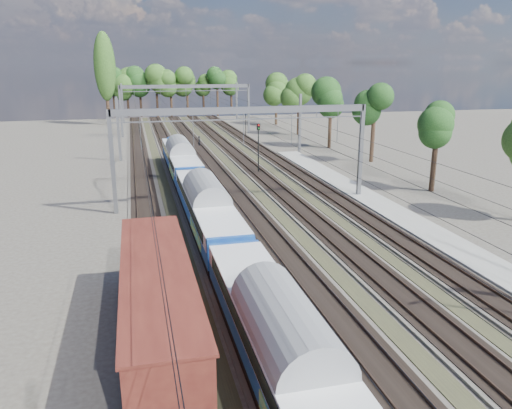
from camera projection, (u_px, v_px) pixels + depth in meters
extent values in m
cube|color=#47423A|center=(141.00, 175.00, 58.36)|extent=(3.00, 130.00, 0.15)
cube|color=black|center=(141.00, 174.00, 58.34)|extent=(2.50, 130.00, 0.06)
cube|color=#473326|center=(135.00, 174.00, 58.15)|extent=(0.08, 130.00, 0.14)
cube|color=#473326|center=(148.00, 173.00, 58.48)|extent=(0.08, 130.00, 0.14)
cube|color=#47423A|center=(180.00, 173.00, 59.40)|extent=(3.00, 130.00, 0.15)
cube|color=black|center=(180.00, 172.00, 59.37)|extent=(2.50, 130.00, 0.06)
cube|color=#473326|center=(174.00, 172.00, 59.18)|extent=(0.08, 130.00, 0.14)
cube|color=#473326|center=(186.00, 171.00, 59.51)|extent=(0.08, 130.00, 0.14)
cube|color=#47423A|center=(217.00, 171.00, 60.43)|extent=(3.00, 130.00, 0.15)
cube|color=black|center=(217.00, 170.00, 60.40)|extent=(2.50, 130.00, 0.06)
cube|color=#473326|center=(211.00, 170.00, 60.21)|extent=(0.08, 130.00, 0.14)
cube|color=#473326|center=(223.00, 169.00, 60.54)|extent=(0.08, 130.00, 0.14)
cube|color=#47423A|center=(253.00, 169.00, 61.46)|extent=(3.00, 130.00, 0.15)
cube|color=black|center=(253.00, 169.00, 61.44)|extent=(2.50, 130.00, 0.06)
cube|color=#473326|center=(248.00, 168.00, 61.24)|extent=(0.08, 130.00, 0.14)
cube|color=#473326|center=(259.00, 168.00, 61.57)|extent=(0.08, 130.00, 0.14)
cube|color=#47423A|center=(288.00, 168.00, 62.49)|extent=(3.00, 130.00, 0.15)
cube|color=black|center=(288.00, 167.00, 62.47)|extent=(2.50, 130.00, 0.06)
cube|color=#473326|center=(283.00, 166.00, 62.28)|extent=(0.08, 130.00, 0.14)
cube|color=#473326|center=(294.00, 166.00, 62.61)|extent=(0.08, 130.00, 0.14)
cube|color=#2D281D|center=(161.00, 174.00, 58.89)|extent=(1.10, 130.00, 0.05)
cube|color=#2D281D|center=(199.00, 173.00, 59.93)|extent=(1.10, 130.00, 0.05)
cube|color=#2D281D|center=(236.00, 171.00, 60.96)|extent=(1.10, 130.00, 0.05)
cube|color=#2D281D|center=(271.00, 169.00, 61.99)|extent=(1.10, 130.00, 0.05)
cube|color=gray|center=(418.00, 226.00, 39.81)|extent=(3.00, 70.00, 0.30)
cube|color=slate|center=(112.00, 163.00, 42.57)|extent=(0.35, 0.35, 9.00)
cube|color=slate|center=(361.00, 152.00, 47.85)|extent=(0.35, 0.35, 9.00)
cube|color=slate|center=(243.00, 110.00, 44.06)|extent=(23.00, 0.35, 0.60)
cube|color=slate|center=(121.00, 112.00, 87.41)|extent=(0.35, 0.35, 9.00)
cube|color=slate|center=(249.00, 109.00, 92.68)|extent=(0.35, 0.35, 9.00)
cube|color=slate|center=(186.00, 86.00, 88.89)|extent=(23.00, 0.35, 0.60)
cube|color=slate|center=(118.00, 129.00, 65.99)|extent=(0.35, 0.35, 8.50)
cube|color=slate|center=(122.00, 103.00, 108.02)|extent=(0.35, 0.35, 8.50)
cube|color=slate|center=(300.00, 124.00, 71.79)|extent=(0.35, 0.35, 8.50)
cube|color=slate|center=(237.00, 101.00, 113.83)|extent=(0.35, 0.35, 8.50)
cylinder|color=black|center=(138.00, 129.00, 56.88)|extent=(0.03, 130.00, 0.03)
cylinder|color=black|center=(138.00, 119.00, 56.58)|extent=(0.03, 130.00, 0.03)
cylinder|color=black|center=(178.00, 127.00, 57.91)|extent=(0.03, 130.00, 0.03)
cylinder|color=black|center=(178.00, 118.00, 57.61)|extent=(0.03, 130.00, 0.03)
cylinder|color=black|center=(216.00, 126.00, 58.95)|extent=(0.03, 130.00, 0.03)
cylinder|color=black|center=(216.00, 117.00, 58.64)|extent=(0.03, 130.00, 0.03)
cylinder|color=black|center=(253.00, 125.00, 59.98)|extent=(0.03, 130.00, 0.03)
cylinder|color=black|center=(253.00, 116.00, 59.68)|extent=(0.03, 130.00, 0.03)
cylinder|color=black|center=(289.00, 124.00, 61.01)|extent=(0.03, 130.00, 0.03)
cylinder|color=black|center=(289.00, 115.00, 60.71)|extent=(0.03, 130.00, 0.03)
cylinder|color=black|center=(114.00, 103.00, 120.33)|extent=(0.56, 0.56, 6.83)
sphere|color=#163915|center=(112.00, 80.00, 118.84)|extent=(5.05, 5.05, 5.05)
cylinder|color=black|center=(127.00, 104.00, 118.77)|extent=(0.56, 0.56, 6.39)
sphere|color=#163915|center=(126.00, 82.00, 117.37)|extent=(4.94, 4.94, 4.94)
cylinder|color=black|center=(143.00, 102.00, 119.65)|extent=(0.56, 0.56, 7.43)
sphere|color=#163915|center=(141.00, 76.00, 118.03)|extent=(4.90, 4.90, 4.90)
cylinder|color=black|center=(157.00, 104.00, 119.87)|extent=(0.56, 0.56, 6.48)
sphere|color=#163915|center=(155.00, 82.00, 118.45)|extent=(5.08, 5.08, 5.08)
cylinder|color=black|center=(170.00, 102.00, 123.90)|extent=(0.56, 0.56, 6.74)
sphere|color=#163915|center=(169.00, 80.00, 122.42)|extent=(3.99, 3.99, 3.99)
cylinder|color=black|center=(188.00, 104.00, 122.07)|extent=(0.56, 0.56, 5.97)
sphere|color=#163915|center=(187.00, 84.00, 120.76)|extent=(4.01, 4.01, 4.01)
cylinder|color=black|center=(202.00, 101.00, 124.89)|extent=(0.56, 0.56, 7.18)
sphere|color=#163915|center=(201.00, 77.00, 123.32)|extent=(5.47, 5.47, 5.47)
cylinder|color=black|center=(214.00, 102.00, 125.59)|extent=(0.56, 0.56, 6.60)
sphere|color=#163915|center=(213.00, 80.00, 124.15)|extent=(5.27, 5.27, 5.27)
cylinder|color=black|center=(228.00, 103.00, 125.24)|extent=(0.56, 0.56, 5.98)
sphere|color=#163915|center=(228.00, 84.00, 123.93)|extent=(4.78, 4.78, 4.78)
cylinder|color=black|center=(433.00, 163.00, 51.58)|extent=(0.56, 0.56, 5.57)
sphere|color=#163915|center=(437.00, 119.00, 50.36)|extent=(3.70, 3.70, 3.70)
cylinder|color=black|center=(371.00, 139.00, 66.18)|extent=(0.56, 0.56, 6.01)
sphere|color=#163915|center=(373.00, 102.00, 64.86)|extent=(4.90, 4.90, 4.90)
cylinder|color=black|center=(329.00, 127.00, 77.24)|extent=(0.56, 0.56, 6.40)
sphere|color=#163915|center=(330.00, 93.00, 75.84)|extent=(4.05, 4.05, 4.05)
cylinder|color=black|center=(298.00, 118.00, 92.78)|extent=(0.56, 0.56, 5.64)
sphere|color=#163915|center=(299.00, 93.00, 91.54)|extent=(4.63, 4.63, 4.63)
cylinder|color=black|center=(279.00, 112.00, 103.01)|extent=(0.56, 0.56, 5.75)
sphere|color=#163915|center=(279.00, 90.00, 101.75)|extent=(4.36, 4.36, 4.36)
cylinder|color=black|center=(106.00, 86.00, 104.44)|extent=(0.70, 0.70, 16.00)
ellipsoid|color=#264617|center=(105.00, 67.00, 103.35)|extent=(4.40, 4.40, 14.08)
cube|color=black|center=(245.00, 306.00, 25.95)|extent=(2.01, 3.02, 0.80)
cube|color=#102F9A|center=(286.00, 354.00, 18.96)|extent=(2.82, 20.12, 1.91)
cube|color=silver|center=(286.00, 342.00, 18.82)|extent=(2.90, 19.31, 0.96)
cube|color=black|center=(322.00, 337.00, 19.15)|extent=(0.04, 17.10, 0.70)
cylinder|color=gray|center=(286.00, 332.00, 18.70)|extent=(2.86, 20.12, 2.86)
cube|color=black|center=(223.00, 259.00, 32.14)|extent=(2.01, 3.02, 0.80)
cube|color=black|center=(196.00, 202.00, 45.30)|extent=(2.01, 3.02, 0.80)
cube|color=#102F9A|center=(206.00, 207.00, 38.31)|extent=(2.82, 20.12, 1.91)
cube|color=silver|center=(206.00, 201.00, 38.17)|extent=(2.90, 19.31, 0.96)
cube|color=black|center=(225.00, 199.00, 38.51)|extent=(0.04, 17.10, 0.70)
cube|color=yellow|center=(216.00, 231.00, 34.31)|extent=(2.92, 5.63, 0.70)
cylinder|color=gray|center=(206.00, 195.00, 38.05)|extent=(2.86, 20.12, 2.86)
cube|color=black|center=(188.00, 185.00, 51.50)|extent=(2.01, 3.02, 0.80)
cube|color=black|center=(176.00, 160.00, 64.65)|extent=(2.01, 3.02, 0.80)
cube|color=#102F9A|center=(180.00, 159.00, 57.66)|extent=(2.82, 20.12, 1.91)
cube|color=silver|center=(180.00, 154.00, 57.52)|extent=(2.90, 19.31, 0.96)
cube|color=black|center=(193.00, 154.00, 57.86)|extent=(0.04, 17.10, 0.70)
cube|color=yellow|center=(185.00, 171.00, 53.66)|extent=(2.92, 5.63, 0.70)
cylinder|color=gray|center=(180.00, 150.00, 57.40)|extent=(2.86, 20.12, 2.86)
cube|color=black|center=(155.00, 288.00, 27.96)|extent=(2.15, 2.79, 0.75)
cube|color=black|center=(160.00, 327.00, 22.91)|extent=(2.90, 15.03, 0.21)
cube|color=#461712|center=(158.00, 298.00, 22.50)|extent=(2.90, 15.03, 2.79)
cube|color=#461712|center=(156.00, 268.00, 22.10)|extent=(3.11, 15.03, 0.13)
imported|color=black|center=(199.00, 141.00, 78.30)|extent=(0.54, 0.69, 1.68)
cylinder|color=black|center=(258.00, 152.00, 59.07)|extent=(0.14, 0.14, 5.16)
cube|color=black|center=(258.00, 127.00, 58.27)|extent=(0.42, 0.35, 0.72)
sphere|color=red|center=(259.00, 125.00, 58.08)|extent=(0.17, 0.17, 0.17)
sphere|color=#0C9919|center=(259.00, 128.00, 58.18)|extent=(0.17, 0.17, 0.17)
cylinder|color=black|center=(246.00, 125.00, 87.77)|extent=(0.12, 0.12, 4.46)
cube|color=black|center=(246.00, 110.00, 87.08)|extent=(0.34, 0.24, 0.62)
sphere|color=red|center=(246.00, 109.00, 86.92)|extent=(0.14, 0.14, 0.14)
sphere|color=#0C9919|center=(246.00, 111.00, 87.01)|extent=(0.14, 0.14, 0.14)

